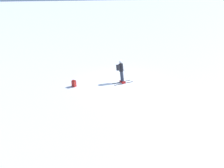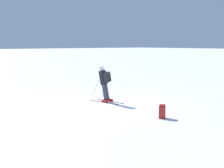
# 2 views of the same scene
# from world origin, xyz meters

# --- Properties ---
(ground_plane) EXTENTS (300.00, 300.00, 0.00)m
(ground_plane) POSITION_xyz_m (0.00, 0.00, 0.00)
(ground_plane) COLOR white
(skier) EXTENTS (1.27, 1.71, 1.77)m
(skier) POSITION_xyz_m (0.13, 0.07, 0.97)
(skier) COLOR black
(skier) RESTS_ON ground
(spare_backpack) EXTENTS (0.37, 0.36, 0.50)m
(spare_backpack) POSITION_xyz_m (0.33, 3.73, 0.24)
(spare_backpack) COLOR #AD231E
(spare_backpack) RESTS_ON ground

